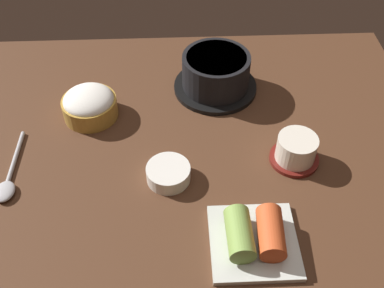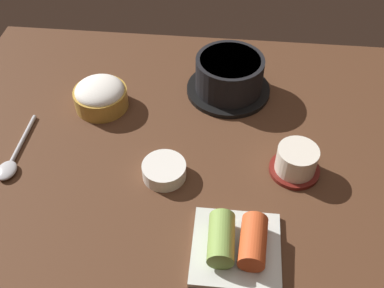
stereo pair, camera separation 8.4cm
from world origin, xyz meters
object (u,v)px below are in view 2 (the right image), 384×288
at_px(banchan_cup_center, 164,170).
at_px(spoon, 11,161).
at_px(rice_bowl, 100,95).
at_px(kimchi_plate, 237,243).
at_px(tea_cup_with_saucer, 296,161).
at_px(stone_pot, 229,76).

relative_size(banchan_cup_center, spoon, 0.46).
height_order(rice_bowl, spoon, rice_bowl).
xyz_separation_m(kimchi_plate, spoon, (-0.42, 0.14, -0.01)).
relative_size(rice_bowl, spoon, 0.64).
relative_size(tea_cup_with_saucer, kimchi_plate, 0.66).
relative_size(stone_pot, banchan_cup_center, 2.27).
xyz_separation_m(stone_pot, tea_cup_with_saucer, (0.13, -0.22, -0.01)).
height_order(banchan_cup_center, spoon, banchan_cup_center).
bearing_deg(rice_bowl, kimchi_plate, -47.30).
distance_m(kimchi_plate, spoon, 0.45).
relative_size(kimchi_plate, spoon, 0.81).
height_order(banchan_cup_center, kimchi_plate, kimchi_plate).
bearing_deg(banchan_cup_center, rice_bowl, 131.89).
xyz_separation_m(stone_pot, spoon, (-0.39, -0.25, -0.04)).
relative_size(stone_pot, kimchi_plate, 1.29).
height_order(kimchi_plate, spoon, kimchi_plate).
distance_m(rice_bowl, kimchi_plate, 0.43).
xyz_separation_m(banchan_cup_center, kimchi_plate, (0.13, -0.14, 0.01)).
distance_m(stone_pot, tea_cup_with_saucer, 0.25).
xyz_separation_m(rice_bowl, kimchi_plate, (0.29, -0.32, -0.01)).
height_order(rice_bowl, kimchi_plate, rice_bowl).
height_order(rice_bowl, banchan_cup_center, rice_bowl).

